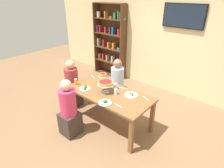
% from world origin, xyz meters
% --- Properties ---
extents(ground_plane, '(12.00, 12.00, 0.00)m').
position_xyz_m(ground_plane, '(0.00, 0.00, 0.00)').
color(ground_plane, '#846042').
extents(rear_partition, '(8.00, 0.12, 2.80)m').
position_xyz_m(rear_partition, '(0.00, 2.20, 1.40)').
color(rear_partition, beige).
rests_on(rear_partition, ground_plane).
extents(dining_table, '(1.71, 0.82, 0.74)m').
position_xyz_m(dining_table, '(0.00, 0.00, 0.65)').
color(dining_table, brown).
rests_on(dining_table, ground_plane).
extents(bookshelf, '(1.13, 0.30, 2.21)m').
position_xyz_m(bookshelf, '(-1.70, 2.02, 1.14)').
color(bookshelf, '#4C2D19').
rests_on(bookshelf, ground_plane).
extents(television, '(0.97, 0.05, 0.54)m').
position_xyz_m(television, '(0.43, 2.11, 2.00)').
color(television, black).
extents(diner_head_west, '(0.34, 0.34, 1.15)m').
position_xyz_m(diner_head_west, '(-1.13, -0.01, 0.49)').
color(diner_head_west, '#382D28').
rests_on(diner_head_west, ground_plane).
extents(diner_far_left, '(0.34, 0.34, 1.15)m').
position_xyz_m(diner_far_left, '(-0.36, 0.72, 0.49)').
color(diner_far_left, '#382D28').
rests_on(diner_far_left, ground_plane).
extents(diner_near_left, '(0.34, 0.34, 1.15)m').
position_xyz_m(diner_near_left, '(-0.38, -0.69, 0.49)').
color(diner_near_left, '#382D28').
rests_on(diner_near_left, ground_plane).
extents(deep_dish_pizza_stand, '(0.31, 0.31, 0.22)m').
position_xyz_m(deep_dish_pizza_stand, '(-0.06, -0.02, 0.92)').
color(deep_dish_pizza_stand, silver).
rests_on(deep_dish_pizza_stand, dining_table).
extents(personal_pizza_stand, '(0.19, 0.19, 0.25)m').
position_xyz_m(personal_pizza_stand, '(-0.33, 0.19, 0.92)').
color(personal_pizza_stand, silver).
rests_on(personal_pizza_stand, dining_table).
extents(salad_plate_near_diner, '(0.25, 0.25, 0.06)m').
position_xyz_m(salad_plate_near_diner, '(0.39, 0.20, 0.75)').
color(salad_plate_near_diner, white).
rests_on(salad_plate_near_diner, dining_table).
extents(salad_plate_far_diner, '(0.24, 0.24, 0.07)m').
position_xyz_m(salad_plate_far_diner, '(0.20, -0.32, 0.76)').
color(salad_plate_far_diner, white).
rests_on(salad_plate_far_diner, dining_table).
extents(salad_plate_spare, '(0.23, 0.23, 0.07)m').
position_xyz_m(salad_plate_spare, '(-0.46, -0.19, 0.76)').
color(salad_plate_spare, white).
rests_on(salad_plate_spare, dining_table).
extents(beer_glass_amber_tall, '(0.06, 0.06, 0.14)m').
position_xyz_m(beer_glass_amber_tall, '(-0.74, -0.19, 0.81)').
color(beer_glass_amber_tall, gold).
rests_on(beer_glass_amber_tall, dining_table).
extents(water_glass_clear_near, '(0.06, 0.06, 0.11)m').
position_xyz_m(water_glass_clear_near, '(0.14, 0.04, 0.80)').
color(water_glass_clear_near, white).
rests_on(water_glass_clear_near, dining_table).
extents(water_glass_clear_far, '(0.08, 0.08, 0.12)m').
position_xyz_m(water_glass_clear_far, '(-0.01, 0.20, 0.80)').
color(water_glass_clear_far, white).
rests_on(water_glass_clear_far, dining_table).
extents(cutlery_fork_near, '(0.17, 0.08, 0.00)m').
position_xyz_m(cutlery_fork_near, '(-0.77, 0.33, 0.74)').
color(cutlery_fork_near, silver).
rests_on(cutlery_fork_near, dining_table).
extents(cutlery_knife_near, '(0.18, 0.07, 0.00)m').
position_xyz_m(cutlery_knife_near, '(0.66, 0.28, 0.74)').
color(cutlery_knife_near, silver).
rests_on(cutlery_knife_near, dining_table).
extents(cutlery_fork_far, '(0.18, 0.04, 0.00)m').
position_xyz_m(cutlery_fork_far, '(0.43, -0.24, 0.74)').
color(cutlery_fork_far, silver).
rests_on(cutlery_fork_far, dining_table).
extents(cutlery_knife_far, '(0.18, 0.07, 0.00)m').
position_xyz_m(cutlery_knife_far, '(0.11, 0.33, 0.74)').
color(cutlery_knife_far, silver).
rests_on(cutlery_knife_far, dining_table).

